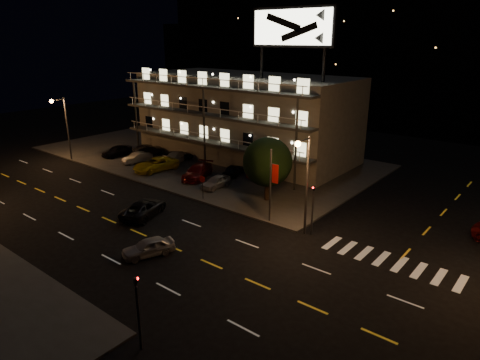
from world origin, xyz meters
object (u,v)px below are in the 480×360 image
Objects in this scene: lot_car_2 at (156,164)px; lot_car_4 at (216,182)px; tree at (267,163)px; road_car_west at (144,208)px; lot_car_7 at (177,156)px; road_car_east at (148,247)px.

lot_car_4 is at bearing 8.44° from lot_car_2.
tree is 1.21× the size of road_car_west.
lot_car_4 is 0.79× the size of lot_car_7.
tree is 14.50m from road_car_east.
lot_car_2 is at bearing -178.21° from tree.
road_car_east is at bearing -67.69° from lot_car_4.
lot_car_7 is (-10.33, 4.26, 0.05)m from lot_car_4.
tree is at bearing 110.59° from road_car_east.
road_car_west reaches higher than road_car_east.
lot_car_7 is at bearing 110.44° from lot_car_2.
tree reaches higher than lot_car_2.
lot_car_2 is 1.48× the size of lot_car_4.
lot_car_7 is 0.92× the size of road_car_west.
road_car_west is (-0.22, -9.21, -0.07)m from lot_car_4.
lot_car_7 is 16.85m from road_car_west.
tree reaches higher than lot_car_7.
tree is 17.10m from lot_car_7.
tree is 6.81m from lot_car_4.
road_car_west is (-6.31, -9.72, -3.07)m from tree.
road_car_west is (-6.00, 4.43, 0.06)m from road_car_east.
tree is 1.13× the size of lot_car_2.
road_car_east is (-0.31, -14.15, -3.13)m from tree.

